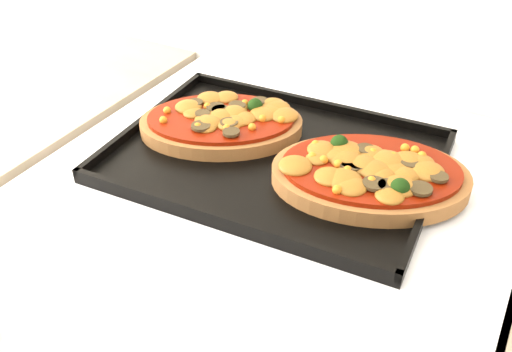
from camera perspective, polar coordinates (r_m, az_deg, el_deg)
The scene contains 3 objects.
baking_tray at distance 0.75m, azimuth 1.87°, elevation 2.09°, with size 0.41×0.30×0.02m, color black.
pizza_left at distance 0.79m, azimuth -3.51°, elevation 5.42°, with size 0.23×0.15×0.03m, color brown, non-canonical shape.
pizza_right at distance 0.70m, azimuth 11.37°, elevation 0.31°, with size 0.24×0.16×0.04m, color brown, non-canonical shape.
Camera 1 is at (0.29, 1.18, 1.34)m, focal length 40.00 mm.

